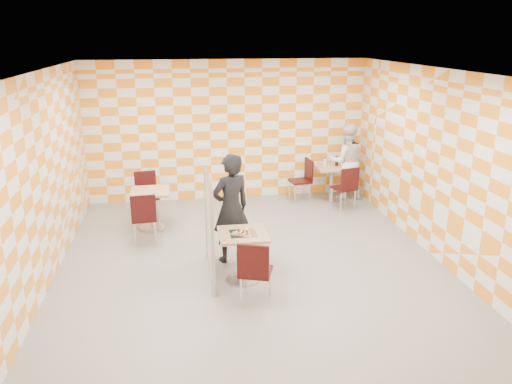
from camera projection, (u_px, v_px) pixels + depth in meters
The scene contains 15 objects.
room_shell at pixel (246, 165), 7.95m from camera, with size 7.00×7.00×7.00m.
main_table at pixel (243, 248), 7.28m from camera, with size 0.70×0.70×0.75m.
second_table at pixel (332, 177), 10.87m from camera, with size 0.70×0.70×0.75m.
empty_table at pixel (151, 203), 9.23m from camera, with size 0.70×0.70×0.75m.
chair_main_front at pixel (255, 268), 6.58m from camera, with size 0.54×0.54×0.92m.
chair_second_front at pixel (347, 185), 10.20m from camera, with size 0.52×0.53×0.92m.
chair_second_side at pixel (304, 177), 10.80m from camera, with size 0.48×0.47×0.92m.
chair_empty_near at pixel (144, 215), 8.53m from camera, with size 0.45×0.46×0.92m.
chair_empty_far at pixel (146, 191), 9.81m from camera, with size 0.49×0.49×0.92m.
partition at pixel (209, 227), 7.33m from camera, with size 0.08×1.38×1.55m.
man_dark at pixel (231, 208), 7.83m from camera, with size 0.64×0.42×1.76m, color black.
man_white at pixel (346, 161), 10.89m from camera, with size 0.81×0.63×1.67m, color white.
pizza_on_foil at pixel (243, 232), 7.18m from camera, with size 0.40×0.40×0.04m.
sport_bottle at pixel (325, 162), 10.84m from camera, with size 0.06×0.06×0.20m.
soda_bottle at pixel (337, 161), 10.86m from camera, with size 0.07×0.07×0.23m.
Camera 1 is at (-1.05, -7.10, 3.50)m, focal length 35.00 mm.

